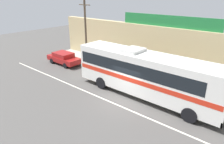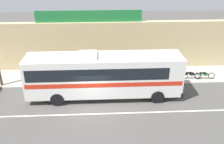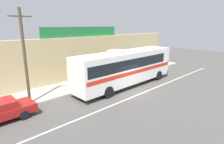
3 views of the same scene
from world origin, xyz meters
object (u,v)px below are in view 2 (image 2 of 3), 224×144
(motorcycle_green, at_px, (171,75))
(pedestrian_far_right, at_px, (55,66))
(motorcycle_purple, at_px, (205,75))
(intercity_bus, at_px, (103,74))
(motorcycle_red, at_px, (154,76))
(motorcycle_orange, at_px, (191,75))

(motorcycle_green, relative_size, pedestrian_far_right, 1.14)
(motorcycle_green, xyz_separation_m, motorcycle_purple, (3.16, -0.12, 0.00))
(intercity_bus, bearing_deg, motorcycle_purple, 14.19)
(pedestrian_far_right, bearing_deg, motorcycle_red, -8.25)
(motorcycle_red, distance_m, pedestrian_far_right, 9.25)
(motorcycle_orange, xyz_separation_m, motorcycle_red, (-3.46, -0.06, 0.00))
(intercity_bus, distance_m, motorcycle_purple, 9.82)
(motorcycle_green, bearing_deg, motorcycle_red, -177.26)
(motorcycle_green, xyz_separation_m, motorcycle_orange, (1.89, -0.01, 0.00))
(motorcycle_red, bearing_deg, pedestrian_far_right, 171.75)
(intercity_bus, xyz_separation_m, motorcycle_orange, (8.14, 2.48, -1.50))
(motorcycle_orange, bearing_deg, intercity_bus, -163.03)
(motorcycle_orange, distance_m, pedestrian_far_right, 12.67)
(motorcycle_red, relative_size, pedestrian_far_right, 1.05)
(motorcycle_orange, bearing_deg, motorcycle_green, 179.58)
(motorcycle_red, bearing_deg, motorcycle_purple, -0.54)
(motorcycle_red, bearing_deg, intercity_bus, -152.61)
(intercity_bus, relative_size, motorcycle_red, 6.69)
(motorcycle_purple, xyz_separation_m, pedestrian_far_right, (-13.86, 1.37, 0.58))
(pedestrian_far_right, bearing_deg, intercity_bus, -40.04)
(motorcycle_green, xyz_separation_m, pedestrian_far_right, (-10.71, 1.25, 0.58))
(intercity_bus, bearing_deg, pedestrian_far_right, 139.96)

